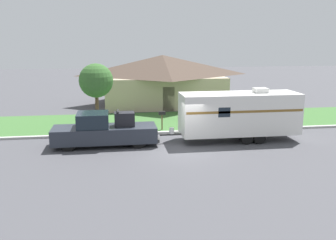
# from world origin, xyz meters

# --- Properties ---
(ground_plane) EXTENTS (120.00, 120.00, 0.00)m
(ground_plane) POSITION_xyz_m (0.00, 0.00, 0.00)
(ground_plane) COLOR #47474C
(curb_strip) EXTENTS (80.00, 0.30, 0.14)m
(curb_strip) POSITION_xyz_m (0.00, 3.75, 0.07)
(curb_strip) COLOR #ADADA8
(curb_strip) RESTS_ON ground_plane
(lawn_strip) EXTENTS (80.00, 7.00, 0.03)m
(lawn_strip) POSITION_xyz_m (0.00, 7.40, 0.01)
(lawn_strip) COLOR #3D6B33
(lawn_strip) RESTS_ON ground_plane
(house_across_street) EXTENTS (11.58, 8.25, 4.60)m
(house_across_street) POSITION_xyz_m (0.90, 15.05, 2.39)
(house_across_street) COLOR tan
(house_across_street) RESTS_ON ground_plane
(pickup_truck) EXTENTS (6.06, 1.96, 2.06)m
(pickup_truck) POSITION_xyz_m (-4.38, 1.47, 0.87)
(pickup_truck) COLOR black
(pickup_truck) RESTS_ON ground_plane
(travel_trailer) EXTENTS (8.41, 2.26, 3.18)m
(travel_trailer) POSITION_xyz_m (3.74, 1.47, 1.67)
(travel_trailer) COLOR black
(travel_trailer) RESTS_ON ground_plane
(mailbox) EXTENTS (0.48, 0.20, 1.29)m
(mailbox) POSITION_xyz_m (-0.55, 4.72, 0.99)
(mailbox) COLOR brown
(mailbox) RESTS_ON ground_plane
(tree_in_yard) EXTENTS (2.32, 2.32, 4.47)m
(tree_in_yard) POSITION_xyz_m (-4.89, 5.91, 3.29)
(tree_in_yard) COLOR brown
(tree_in_yard) RESTS_ON ground_plane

